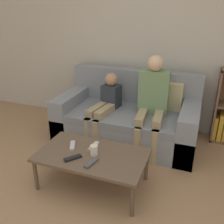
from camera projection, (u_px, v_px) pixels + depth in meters
The scene contains 10 objects.
wall_back at pixel (149, 37), 3.45m from camera, with size 12.00×0.06×2.60m.
couch at pixel (128, 118), 3.40m from camera, with size 1.83×0.95×0.89m.
coffee_table at pixel (92, 157), 2.47m from camera, with size 1.07×0.61×0.37m.
person_adult at pixel (153, 98), 3.06m from camera, with size 0.38×0.67×1.17m.
person_child at pixel (105, 105), 3.26m from camera, with size 0.31×0.67×0.90m.
cup_near at pixel (94, 150), 2.42m from camera, with size 0.08×0.08×0.10m.
tv_remote_0 at pixel (73, 158), 2.37m from camera, with size 0.14×0.16×0.02m.
tv_remote_1 at pixel (73, 145), 2.58m from camera, with size 0.12×0.17×0.02m.
tv_remote_2 at pixel (91, 163), 2.29m from camera, with size 0.08×0.18×0.02m.
tv_remote_3 at pixel (94, 146), 2.57m from camera, with size 0.06×0.17×0.02m.
Camera 1 is at (0.77, -1.17, 1.72)m, focal length 40.00 mm.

